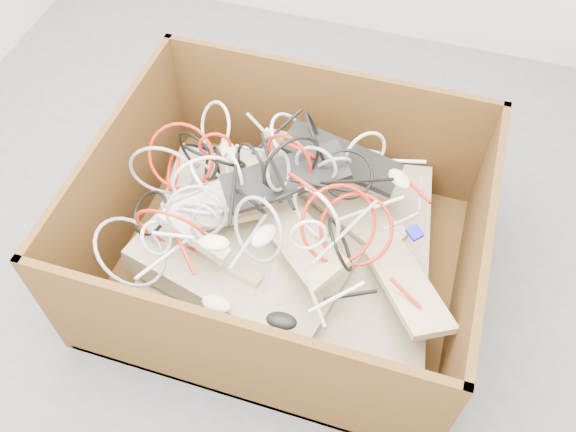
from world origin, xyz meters
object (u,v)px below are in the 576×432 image
(cardboard_box, at_px, (281,247))
(power_strip_right, at_px, (194,236))
(power_strip_left, at_px, (219,201))
(vga_plug, at_px, (415,233))

(cardboard_box, relative_size, power_strip_right, 4.82)
(cardboard_box, height_order, power_strip_left, cardboard_box)
(power_strip_right, xyz_separation_m, vga_plug, (0.67, 0.20, 0.03))
(power_strip_left, bearing_deg, power_strip_right, -114.35)
(power_strip_right, distance_m, vga_plug, 0.70)
(cardboard_box, relative_size, power_strip_left, 3.73)
(cardboard_box, relative_size, vga_plug, 27.69)
(vga_plug, bearing_deg, power_strip_right, -121.70)
(power_strip_right, bearing_deg, cardboard_box, 51.85)
(power_strip_right, bearing_deg, power_strip_left, 94.79)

